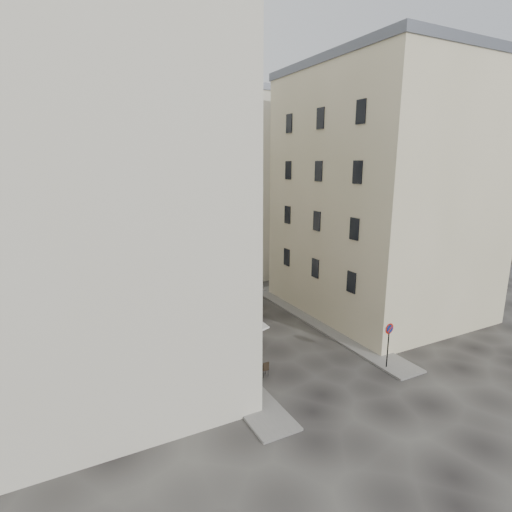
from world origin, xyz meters
TOP-DOWN VIEW (x-y plane):
  - ground at (0.00, 0.00)m, footprint 90.00×90.00m
  - sidewalk_left at (-4.50, 4.00)m, footprint 2.00×22.00m
  - sidewalk_right at (4.50, 3.00)m, footprint 2.00×18.00m
  - building_left at (-10.50, 3.00)m, footprint 12.20×16.20m
  - building_right at (10.50, 3.50)m, footprint 12.20×14.20m
  - building_back at (-1.00, 19.00)m, footprint 18.20×10.20m
  - cafe_storefront at (-4.32, 1.00)m, footprint 1.74×7.30m
  - stone_steps at (0.00, 12.57)m, footprint 9.00×3.15m
  - bollard_near at (-3.25, -1.00)m, footprint 0.12×0.12m
  - bollard_mid at (-3.25, 2.50)m, footprint 0.12×0.12m
  - bollard_far at (-3.25, 6.00)m, footprint 0.12×0.12m
  - no_parking_sign at (3.82, -4.61)m, footprint 0.64×0.11m
  - bistro_table_a at (-3.22, -2.07)m, footprint 1.21×0.57m
  - bistro_table_b at (-3.31, -0.34)m, footprint 1.39×0.65m
  - bistro_table_c at (-2.93, 1.24)m, footprint 1.42×0.67m
  - bistro_table_d at (-3.38, 2.90)m, footprint 1.27×0.59m
  - bistro_table_e at (-3.60, 4.90)m, footprint 1.34×0.63m
  - pedestrian at (-2.66, 3.13)m, footprint 0.82×0.73m

SIDE VIEW (x-z plane):
  - ground at x=0.00m, z-range 0.00..0.00m
  - sidewalk_left at x=-4.50m, z-range 0.00..0.12m
  - sidewalk_right at x=4.50m, z-range 0.00..0.12m
  - stone_steps at x=0.00m, z-range 0.00..0.80m
  - bistro_table_a at x=-3.22m, z-range 0.01..0.86m
  - bistro_table_d at x=-3.38m, z-range 0.01..0.90m
  - bistro_table_e at x=-3.60m, z-range 0.01..0.95m
  - bistro_table_b at x=-3.31m, z-range 0.01..0.99m
  - bistro_table_c at x=-2.93m, z-range 0.01..1.01m
  - bollard_near at x=-3.25m, z-range 0.04..1.02m
  - bollard_mid at x=-3.25m, z-range 0.04..1.02m
  - bollard_far at x=-3.25m, z-range 0.04..1.02m
  - pedestrian at x=-2.66m, z-range 0.00..1.88m
  - cafe_storefront at x=-4.32m, z-range 0.13..3.63m
  - no_parking_sign at x=3.82m, z-range 0.58..3.37m
  - building_right at x=10.50m, z-range 0.01..18.61m
  - building_back at x=-1.00m, z-range 0.01..18.61m
  - building_left at x=-10.50m, z-range 0.01..20.61m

